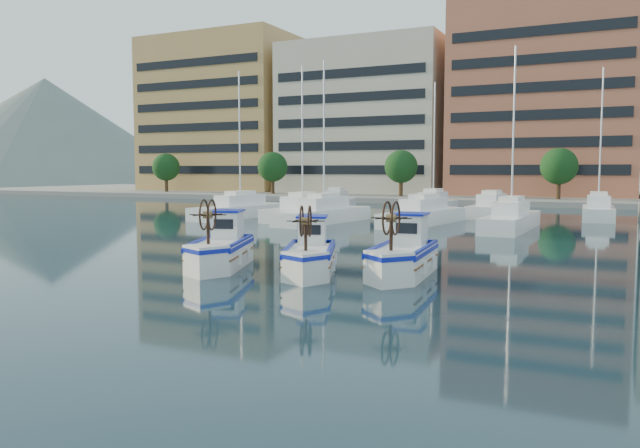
# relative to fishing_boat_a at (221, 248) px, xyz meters

# --- Properties ---
(ground) EXTENTS (300.00, 300.00, 0.00)m
(ground) POSITION_rel_fishing_boat_a_xyz_m (3.98, -1.07, -0.76)
(ground) COLOR #172E3C
(ground) RESTS_ON ground
(waterfront) EXTENTS (180.00, 40.00, 25.60)m
(waterfront) POSITION_rel_fishing_boat_a_xyz_m (13.22, 63.97, 10.33)
(waterfront) COLOR gray
(waterfront) RESTS_ON ground
(hill_west) EXTENTS (180.00, 180.00, 60.00)m
(hill_west) POSITION_rel_fishing_boat_a_xyz_m (-136.02, 108.93, -0.76)
(hill_west) COLOR slate
(hill_west) RESTS_ON ground
(yacht_marina) EXTENTS (37.37, 23.24, 11.50)m
(yacht_marina) POSITION_rel_fishing_boat_a_xyz_m (0.98, 26.32, -0.24)
(yacht_marina) COLOR white
(yacht_marina) RESTS_ON ground
(fishing_boat_a) EXTENTS (3.18, 4.60, 2.77)m
(fishing_boat_a) POSITION_rel_fishing_boat_a_xyz_m (0.00, 0.00, 0.00)
(fishing_boat_a) COLOR white
(fishing_boat_a) RESTS_ON ground
(fishing_boat_b) EXTENTS (3.08, 4.35, 2.62)m
(fishing_boat_b) POSITION_rel_fishing_boat_a_xyz_m (3.81, 0.22, -0.04)
(fishing_boat_b) COLOR white
(fishing_boat_b) RESTS_ON ground
(fishing_boat_c) EXTENTS (2.21, 4.57, 2.80)m
(fishing_boat_c) POSITION_rel_fishing_boat_a_xyz_m (7.09, 1.26, 0.01)
(fishing_boat_c) COLOR white
(fishing_boat_c) RESTS_ON ground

